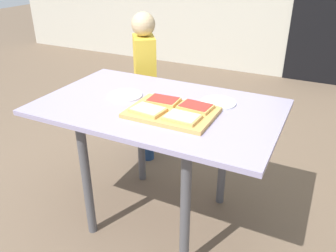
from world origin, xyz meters
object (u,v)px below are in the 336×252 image
Objects in this scene: pizza_slice_far_right at (196,106)px; pizza_slice_near_right at (182,117)px; pizza_slice_near_left at (148,110)px; plate_white_left at (125,95)px; dining_table at (158,121)px; pizza_slice_far_left at (163,100)px; cutting_board at (172,112)px; child_left at (145,79)px; plate_white_right at (218,103)px.

pizza_slice_near_right is at bearing -93.93° from pizza_slice_far_right.
plate_white_left is at bearing 145.36° from pizza_slice_near_left.
pizza_slice_far_left is (0.03, 0.00, 0.12)m from dining_table.
cutting_board is at bearing -41.20° from pizza_slice_far_left.
cutting_board reaches higher than dining_table.
pizza_slice_near_right is 0.87× the size of plate_white_left.
child_left is at bearing 130.03° from pizza_slice_near_right.
dining_table is at bearing -6.65° from plate_white_left.
pizza_slice_near_right reaches higher than plate_white_right.
child_left reaches higher than pizza_slice_near_left.
dining_table is 0.24m from pizza_slice_far_right.
pizza_slice_far_left is 0.96× the size of pizza_slice_near_left.
plate_white_right reaches higher than dining_table.
pizza_slice_near_right is (0.17, -0.14, 0.00)m from pizza_slice_far_left.
pizza_slice_far_right is (0.21, 0.00, 0.12)m from dining_table.
pizza_slice_near_right is at bearing -104.15° from plate_white_right.
pizza_slice_far_right reaches higher than plate_white_right.
dining_table is at bearing -179.40° from pizza_slice_far_right.
pizza_slice_far_left is 0.15× the size of child_left.
child_left is (-0.62, 0.73, -0.14)m from pizza_slice_near_right.
cutting_board is 0.12m from pizza_slice_far_right.
pizza_slice_near_left is (-0.18, 0.00, 0.00)m from pizza_slice_near_right.
pizza_slice_near_left is at bearing 178.88° from pizza_slice_near_right.
pizza_slice_near_left is (-0.19, -0.14, 0.00)m from pizza_slice_far_right.
cutting_board is 2.23× the size of plate_white_left.
pizza_slice_near_right is 0.18m from pizza_slice_near_left.
cutting_board is 2.51× the size of pizza_slice_far_right.
plate_white_left is 0.50m from plate_white_right.
child_left reaches higher than dining_table.
child_left is at bearing 125.24° from dining_table.
pizza_slice_far_right is at bearing 86.07° from pizza_slice_near_right.
plate_white_right is at bearing 66.89° from pizza_slice_far_right.
plate_white_right is (0.16, 0.22, -0.01)m from cutting_board.
pizza_slice_near_right reaches higher than cutting_board.
pizza_slice_far_left is at bearing 138.80° from cutting_board.
pizza_slice_far_left and pizza_slice_near_right have the same top height.
pizza_slice_near_left reaches higher than plate_white_right.
dining_table is 0.13m from pizza_slice_far_left.
cutting_board is 0.12m from pizza_slice_near_left.
cutting_board is 2.56× the size of pizza_slice_near_right.
pizza_slice_near_right is (0.09, -0.07, 0.02)m from cutting_board.
pizza_slice_near_left is (-0.10, -0.06, 0.02)m from cutting_board.
child_left is (-0.20, 0.57, -0.12)m from plate_white_left.
pizza_slice_far_right reaches higher than plate_white_left.
dining_table is 6.66× the size of plate_white_right.
child_left reaches higher than pizza_slice_far_left.
pizza_slice_far_left is at bearing 85.25° from pizza_slice_near_left.
pizza_slice_far_right is at bearing -43.38° from child_left.
child_left is at bearing 120.84° from pizza_slice_near_left.
pizza_slice_near_right is 0.15× the size of child_left.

